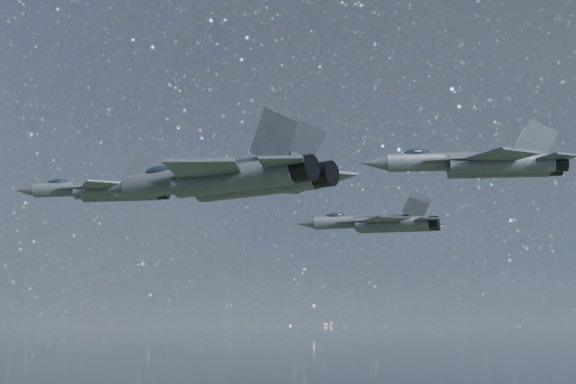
# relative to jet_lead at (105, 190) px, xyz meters

# --- Properties ---
(jet_lead) EXTENTS (17.12, 11.95, 4.31)m
(jet_lead) POSITION_rel_jet_lead_xyz_m (0.00, 0.00, 0.00)
(jet_lead) COLOR #393E47
(jet_left) EXTENTS (15.46, 11.02, 3.94)m
(jet_left) POSITION_rel_jet_lead_xyz_m (26.82, 9.10, -3.20)
(jet_left) COLOR #393E47
(jet_right) EXTENTS (19.13, 12.83, 4.84)m
(jet_right) POSITION_rel_jet_lead_xyz_m (22.84, -25.17, -4.42)
(jet_right) COLOR #393E47
(jet_slot) EXTENTS (18.25, 12.60, 4.58)m
(jet_slot) POSITION_rel_jet_lead_xyz_m (37.69, -2.54, 0.12)
(jet_slot) COLOR #393E47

